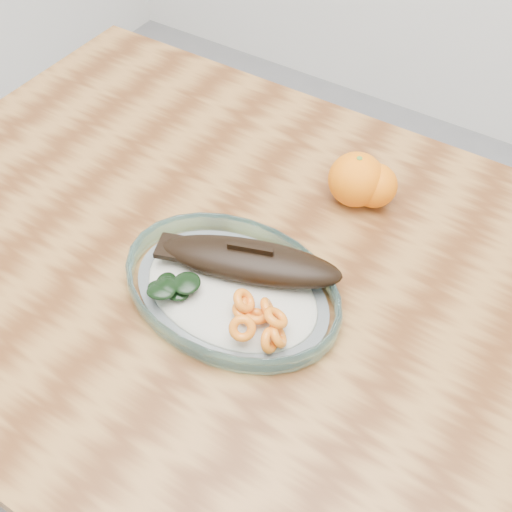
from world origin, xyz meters
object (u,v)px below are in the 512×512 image
(plated_meal, at_px, (232,285))
(orange_left, at_px, (356,179))
(dining_table, at_px, (259,318))
(orange_right, at_px, (374,185))

(plated_meal, xyz_separation_m, orange_left, (0.05, 0.25, 0.02))
(dining_table, xyz_separation_m, plated_meal, (-0.01, -0.05, 0.12))
(dining_table, relative_size, orange_left, 14.59)
(orange_left, relative_size, orange_right, 1.22)
(orange_left, bearing_deg, orange_right, 22.90)
(dining_table, bearing_deg, orange_right, 72.50)
(dining_table, xyz_separation_m, orange_left, (0.04, 0.20, 0.14))
(dining_table, distance_m, plated_meal, 0.13)
(orange_right, bearing_deg, plated_meal, -107.02)
(plated_meal, distance_m, orange_right, 0.27)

